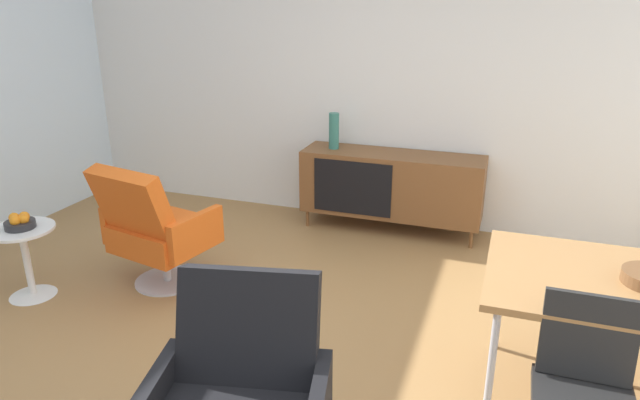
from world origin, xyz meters
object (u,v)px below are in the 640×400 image
Objects in this scene: vase_cobalt at (334,131)px; dining_chair_front_left at (583,393)px; lounge_chair_red at (155,227)px; side_table_round at (26,254)px; sideboard at (391,184)px; armchair_black_shell at (241,397)px; fruit_bowl at (20,222)px.

dining_chair_front_left is (1.93, -2.56, -0.41)m from vase_cobalt.
lounge_chair_red is 1.82× the size of side_table_round.
side_table_round is at bearing -136.29° from sideboard.
lounge_chair_red is at bearing 134.52° from armchair_black_shell.
sideboard is 0.70m from vase_cobalt.
sideboard is 8.00× the size of fruit_bowl.
vase_cobalt is at bearing 126.95° from dining_chair_front_left.
vase_cobalt is 1.61× the size of fruit_bowl.
fruit_bowl is at bearing -127.92° from vase_cobalt.
lounge_chair_red is at bearing -130.08° from sideboard.
lounge_chair_red is 0.89m from fruit_bowl.
lounge_chair_red reaches higher than dining_chair_front_left.
vase_cobalt is 3.23m from dining_chair_front_left.
vase_cobalt reaches higher than side_table_round.
armchair_black_shell is at bearing -78.91° from vase_cobalt.
vase_cobalt reaches higher than sideboard.
lounge_chair_red is 1.00× the size of armchair_black_shell.
vase_cobalt is 3.14m from armchair_black_shell.
armchair_black_shell is (-1.33, -0.49, -0.00)m from dining_chair_front_left.
sideboard is 2.11m from lounge_chair_red.
vase_cobalt reaches higher than armchair_black_shell.
fruit_bowl is (-1.59, -2.04, -0.32)m from vase_cobalt.
lounge_chair_red is (-2.74, 0.95, -0.00)m from dining_chair_front_left.
sideboard is at bearing 43.71° from side_table_round.
dining_chair_front_left is 0.90× the size of lounge_chair_red.
armchair_black_shell is 1.82× the size of side_table_round.
side_table_round is at bearing -127.95° from vase_cobalt.
vase_cobalt is 0.34× the size of lounge_chair_red.
lounge_chair_red is (-1.36, -1.61, 0.03)m from sideboard.
armchair_black_shell reaches higher than sideboard.
vase_cobalt is 0.62× the size of side_table_round.
dining_chair_front_left is 3.56m from fruit_bowl.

